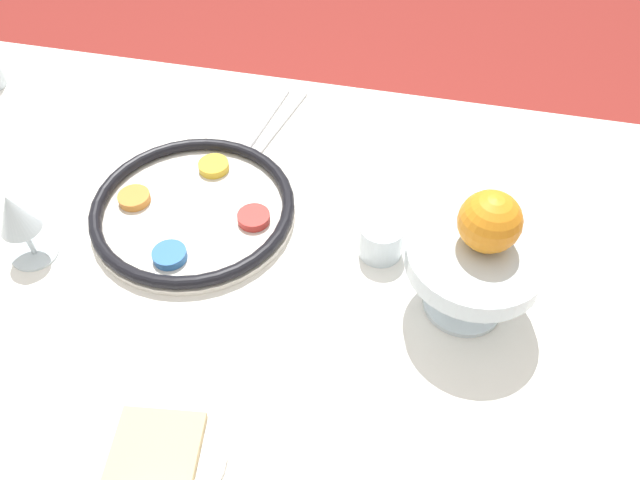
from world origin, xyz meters
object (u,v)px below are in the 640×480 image
(cup_near, at_px, (486,216))
(cup_mid, at_px, (381,239))
(fruit_stand, at_px, (474,264))
(orange_fruit, at_px, (490,222))
(wine_glass, at_px, (16,216))
(seder_plate, at_px, (193,209))
(bread_plate, at_px, (156,454))

(cup_near, relative_size, cup_mid, 1.00)
(fruit_stand, bearing_deg, cup_mid, 150.59)
(orange_fruit, relative_size, cup_mid, 1.20)
(wine_glass, bearing_deg, orange_fruit, 5.43)
(seder_plate, distance_m, fruit_stand, 0.45)
(bread_plate, bearing_deg, seder_plate, 103.71)
(cup_near, bearing_deg, bread_plate, -128.28)
(fruit_stand, bearing_deg, seder_plate, 168.96)
(cup_mid, bearing_deg, bread_plate, -119.16)
(seder_plate, bearing_deg, fruit_stand, -11.04)
(seder_plate, distance_m, orange_fruit, 0.48)
(bread_plate, relative_size, cup_mid, 2.51)
(seder_plate, distance_m, cup_mid, 0.31)
(fruit_stand, distance_m, bread_plate, 0.47)
(cup_near, bearing_deg, cup_mid, -151.46)
(wine_glass, distance_m, cup_near, 0.71)
(orange_fruit, height_order, cup_mid, orange_fruit)
(bread_plate, distance_m, cup_near, 0.59)
(seder_plate, bearing_deg, wine_glass, -147.97)
(seder_plate, height_order, cup_near, cup_near)
(seder_plate, height_order, fruit_stand, fruit_stand)
(wine_glass, distance_m, bread_plate, 0.41)
(seder_plate, height_order, orange_fruit, orange_fruit)
(seder_plate, relative_size, wine_glass, 2.63)
(seder_plate, relative_size, cup_near, 4.81)
(cup_near, distance_m, cup_mid, 0.18)
(seder_plate, height_order, bread_plate, seder_plate)
(fruit_stand, height_order, cup_mid, fruit_stand)
(orange_fruit, xyz_separation_m, bread_plate, (-0.35, -0.32, -0.15))
(wine_glass, xyz_separation_m, orange_fruit, (0.66, 0.06, 0.08))
(orange_fruit, relative_size, cup_near, 1.20)
(fruit_stand, bearing_deg, cup_near, 82.02)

